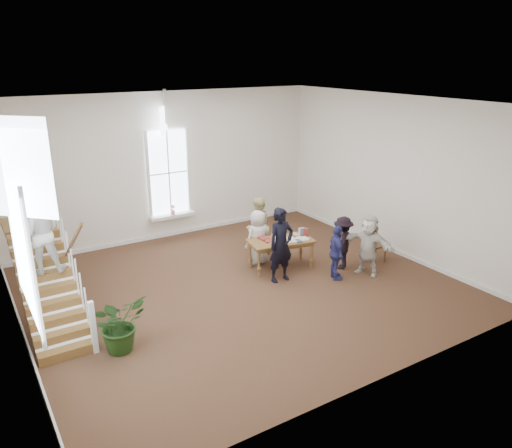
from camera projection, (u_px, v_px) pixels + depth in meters
ground at (242, 288)px, 12.43m from camera, size 10.00×10.00×0.00m
room_shell at (172, 224)px, 15.83m from camera, size 10.49×10.00×10.00m
staircase at (43, 252)px, 10.34m from camera, size 1.10×4.10×2.92m
library_table at (281, 243)px, 13.37m from camera, size 1.85×1.17×0.86m
police_officer at (281, 245)px, 12.54m from camera, size 0.71×0.47×1.94m
elderly_woman at (258, 237)px, 13.66m from camera, size 0.77×0.53×1.52m
person_yellow at (258, 227)px, 14.18m from camera, size 0.98×0.85×1.72m
woman_cluster_a at (336, 253)px, 12.70m from camera, size 0.65×0.92×1.44m
woman_cluster_b at (343, 243)px, 13.36m from camera, size 1.08×0.97×1.45m
woman_cluster_c at (368, 245)px, 12.95m from camera, size 0.98×1.60×1.64m
floor_plant at (119, 323)px, 9.66m from camera, size 1.25×1.16×1.14m
side_chair at (374, 240)px, 13.88m from camera, size 0.48×0.48×1.09m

